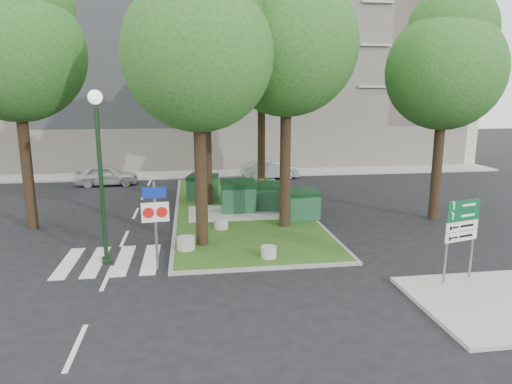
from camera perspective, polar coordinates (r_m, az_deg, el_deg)
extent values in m
plane|color=black|center=(14.84, -0.49, -9.70)|extent=(120.00, 120.00, 0.00)
cube|color=#204513|center=(22.46, -2.03, -2.06)|extent=(6.00, 16.00, 0.12)
cube|color=gray|center=(22.46, -2.03, -2.08)|extent=(6.30, 16.30, 0.10)
cube|color=#999993|center=(14.24, 29.30, -11.99)|extent=(5.00, 4.00, 0.12)
cube|color=#999993|center=(32.67, -4.95, 2.29)|extent=(42.00, 3.00, 0.12)
cube|color=silver|center=(16.22, -14.62, -8.16)|extent=(5.00, 3.00, 0.01)
cube|color=#BBB18C|center=(39.80, -5.84, 15.44)|extent=(41.00, 12.00, 16.00)
cylinder|color=black|center=(16.35, -6.94, 3.42)|extent=(0.44, 0.44, 6.16)
sphere|color=#16521B|center=(16.24, -7.28, 16.59)|extent=(5.20, 5.20, 5.20)
sphere|color=#16521B|center=(16.69, -6.35, 22.59)|extent=(3.90, 3.90, 3.90)
cylinder|color=black|center=(18.70, 3.69, 5.40)|extent=(0.44, 0.44, 6.72)
sphere|color=#16521B|center=(18.69, 3.87, 17.93)|extent=(5.60, 5.60, 5.60)
cylinder|color=black|center=(22.83, -6.12, 5.45)|extent=(0.44, 0.44, 5.88)
sphere|color=#16521B|center=(22.72, -6.32, 14.44)|extent=(4.80, 4.80, 4.80)
sphere|color=#16521B|center=(23.07, -5.66, 18.60)|extent=(3.60, 3.60, 3.60)
cylinder|color=black|center=(26.07, 0.68, 7.54)|extent=(0.44, 0.44, 7.00)
sphere|color=#16521B|center=(26.10, 0.70, 16.89)|extent=(5.80, 5.80, 5.80)
sphere|color=#16521B|center=(26.59, 1.33, 21.13)|extent=(4.35, 4.35, 4.35)
cylinder|color=black|center=(20.87, -26.87, 4.43)|extent=(0.44, 0.44, 6.44)
sphere|color=#16521B|center=(20.83, -27.90, 15.15)|extent=(5.40, 5.40, 5.40)
sphere|color=#16521B|center=(21.15, -27.41, 20.17)|extent=(4.05, 4.05, 4.05)
cylinder|color=black|center=(21.76, 21.79, 4.37)|extent=(0.44, 0.44, 5.88)
sphere|color=#16521B|center=(21.64, 22.53, 13.77)|extent=(5.00, 5.00, 5.00)
sphere|color=#16521B|center=(22.11, 23.31, 18.04)|extent=(3.75, 3.75, 3.75)
cube|color=#0E3417|center=(24.12, -6.71, 0.35)|extent=(1.69, 1.45, 1.12)
cube|color=black|center=(24.00, -6.75, 1.87)|extent=(1.77, 1.54, 0.32)
cube|color=#123E22|center=(21.52, -2.22, -0.83)|extent=(1.57, 1.07, 1.23)
cube|color=black|center=(21.37, -2.24, 1.04)|extent=(1.63, 1.14, 0.35)
cube|color=#0E311B|center=(21.87, 1.92, -0.80)|extent=(1.60, 1.28, 1.10)
cube|color=black|center=(21.74, 1.93, 0.85)|extent=(1.66, 1.35, 0.32)
cube|color=#133F22|center=(20.36, 5.76, -1.79)|extent=(1.50, 1.10, 1.11)
cube|color=black|center=(20.22, 5.79, -0.02)|extent=(1.56, 1.18, 0.32)
cylinder|color=#9C9D98|center=(16.49, -8.76, -6.32)|extent=(0.64, 0.64, 0.46)
cylinder|color=#A6A7A1|center=(15.53, 1.59, -7.49)|extent=(0.53, 0.53, 0.38)
cylinder|color=#9F9F9A|center=(18.85, -4.37, -3.97)|extent=(0.58, 0.58, 0.41)
cylinder|color=yellow|center=(26.04, 0.57, 0.78)|extent=(0.39, 0.39, 0.68)
cylinder|color=black|center=(15.53, -18.75, 0.50)|extent=(0.14, 0.14, 5.12)
cylinder|color=black|center=(16.17, -18.17, -8.08)|extent=(0.31, 0.31, 0.20)
sphere|color=white|center=(15.26, -19.47, 11.12)|extent=(0.45, 0.45, 0.45)
cylinder|color=slate|center=(14.83, -12.42, -4.17)|extent=(0.10, 0.10, 2.86)
cube|color=navy|center=(14.57, -12.61, -0.05)|extent=(0.74, 0.12, 0.34)
cube|color=white|center=(14.71, -12.50, -2.45)|extent=(0.86, 0.14, 0.63)
cylinder|color=red|center=(14.73, -13.30, -2.47)|extent=(0.34, 0.07, 0.34)
cylinder|color=red|center=(14.70, -11.70, -2.43)|extent=(0.34, 0.07, 0.34)
cylinder|color=slate|center=(14.21, 22.74, -5.92)|extent=(0.09, 0.09, 2.43)
cylinder|color=slate|center=(14.96, 25.47, -5.30)|extent=(0.09, 0.09, 2.43)
cube|color=#094A26|center=(14.32, 24.50, -1.49)|extent=(1.18, 0.36, 0.28)
cube|color=#094A26|center=(14.38, 24.39, -2.68)|extent=(1.18, 0.36, 0.28)
cube|color=white|center=(14.46, 24.29, -3.87)|extent=(1.18, 0.36, 0.28)
cube|color=white|center=(14.54, 24.19, -5.04)|extent=(1.18, 0.36, 0.28)
imported|color=silver|center=(30.02, -18.20, 2.02)|extent=(3.86, 1.71, 1.29)
imported|color=#9B9CA2|center=(30.82, 1.80, 2.84)|extent=(3.98, 1.65, 1.28)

